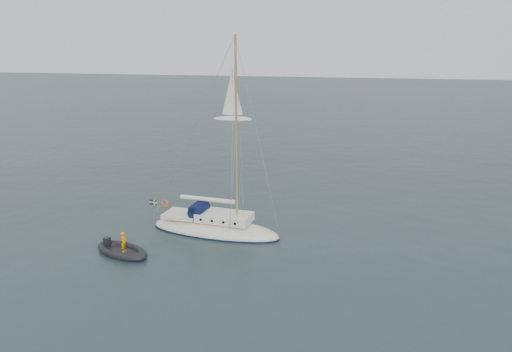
# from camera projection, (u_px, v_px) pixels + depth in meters

# --- Properties ---
(ground) EXTENTS (300.00, 300.00, 0.00)m
(ground) POSITION_uv_depth(u_px,v_px,m) (259.00, 237.00, 33.27)
(ground) COLOR black
(ground) RESTS_ON ground
(sailboat) EXTENTS (9.59, 2.87, 13.66)m
(sailboat) POSITION_uv_depth(u_px,v_px,m) (215.00, 218.00, 33.81)
(sailboat) COLOR #EBE7CA
(sailboat) RESTS_ON ground
(dinghy) EXTENTS (2.71, 1.22, 0.39)m
(dinghy) POSITION_uv_depth(u_px,v_px,m) (206.00, 216.00, 36.79)
(dinghy) COLOR #525156
(dinghy) RESTS_ON ground
(rib) EXTENTS (3.97, 1.80, 1.50)m
(rib) POSITION_uv_depth(u_px,v_px,m) (122.00, 250.00, 30.60)
(rib) COLOR black
(rib) RESTS_ON ground
(distant_yacht_c) EXTENTS (6.53, 3.48, 8.66)m
(distant_yacht_c) POSITION_uv_depth(u_px,v_px,m) (232.00, 97.00, 81.40)
(distant_yacht_c) COLOR silver
(distant_yacht_c) RESTS_ON ground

